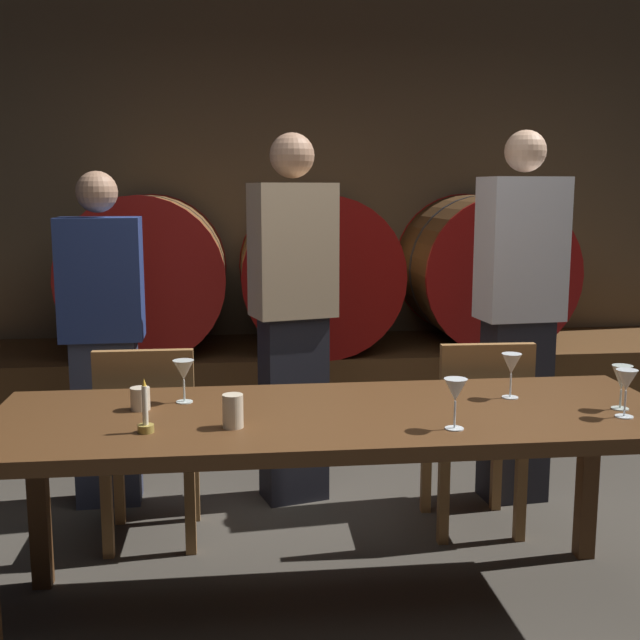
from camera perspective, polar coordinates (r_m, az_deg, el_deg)
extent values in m
cube|color=brown|center=(5.46, -0.78, 9.00)|extent=(5.96, 0.24, 2.95)
cube|color=brown|center=(5.07, -0.12, -4.81)|extent=(5.37, 0.90, 0.54)
cylinder|color=brown|center=(4.93, -12.34, 3.30)|extent=(0.94, 0.84, 0.94)
cylinder|color=#B21C16|center=(4.50, -12.89, 2.71)|extent=(0.95, 0.03, 0.95)
cylinder|color=#B21C16|center=(5.36, -11.88, 3.80)|extent=(0.95, 0.03, 0.95)
cylinder|color=#2D2D33|center=(4.93, -12.34, 3.30)|extent=(0.94, 0.04, 0.94)
cylinder|color=brown|center=(4.93, -0.25, 3.53)|extent=(0.94, 0.84, 0.94)
cylinder|color=maroon|center=(4.50, 0.36, 2.96)|extent=(0.95, 0.03, 0.95)
cylinder|color=maroon|center=(5.37, -0.76, 4.01)|extent=(0.95, 0.03, 0.95)
cylinder|color=#2D2D33|center=(4.93, -0.25, 3.53)|extent=(0.94, 0.04, 0.94)
cylinder|color=#513319|center=(5.16, 11.59, 3.60)|extent=(0.94, 0.84, 0.94)
cylinder|color=#9E1411|center=(4.75, 13.22, 3.04)|extent=(0.95, 0.03, 0.95)
cylinder|color=#9E1411|center=(5.57, 10.21, 4.06)|extent=(0.95, 0.03, 0.95)
cylinder|color=#2D2D33|center=(5.16, 11.59, 3.60)|extent=(0.94, 0.04, 0.94)
cube|color=#4C2D16|center=(2.75, 1.14, -7.12)|extent=(2.35, 0.81, 0.05)
cube|color=#4C2D16|center=(3.26, -19.66, -12.04)|extent=(0.07, 0.07, 0.71)
cube|color=#4C2D16|center=(3.49, 18.75, -10.55)|extent=(0.07, 0.07, 0.71)
cube|color=olive|center=(3.52, -12.09, -8.58)|extent=(0.40, 0.40, 0.04)
cube|color=olive|center=(3.29, -12.56, -5.73)|extent=(0.40, 0.04, 0.42)
cube|color=olive|center=(3.75, -9.06, -11.11)|extent=(0.04, 0.04, 0.42)
cube|color=olive|center=(3.78, -14.31, -11.09)|extent=(0.04, 0.04, 0.42)
cube|color=olive|center=(3.43, -9.36, -13.10)|extent=(0.04, 0.04, 0.42)
cube|color=olive|center=(3.47, -15.12, -13.05)|extent=(0.04, 0.04, 0.42)
cube|color=olive|center=(3.64, 10.98, -7.97)|extent=(0.41, 0.41, 0.04)
cube|color=olive|center=(3.41, 11.93, -5.17)|extent=(0.40, 0.05, 0.42)
cube|color=olive|center=(3.91, 12.61, -10.32)|extent=(0.05, 0.05, 0.42)
cube|color=olive|center=(3.83, 7.67, -10.63)|extent=(0.05, 0.05, 0.42)
cube|color=olive|center=(3.61, 14.27, -12.09)|extent=(0.05, 0.05, 0.42)
cube|color=olive|center=(3.52, 8.90, -12.50)|extent=(0.05, 0.05, 0.42)
cube|color=#33384C|center=(3.99, -15.10, -7.07)|extent=(0.31, 0.21, 0.81)
cube|color=navy|center=(3.85, -15.54, 2.88)|extent=(0.39, 0.25, 0.57)
sphere|color=tan|center=(3.83, -15.81, 8.89)|extent=(0.19, 0.19, 0.19)
cube|color=black|center=(3.89, -1.93, -6.37)|extent=(0.34, 0.27, 0.92)
cube|color=tan|center=(3.75, -1.99, 5.05)|extent=(0.43, 0.33, 0.63)
sphere|color=tan|center=(3.74, -2.03, 11.78)|extent=(0.21, 0.21, 0.21)
cube|color=black|center=(4.00, 13.87, -6.31)|extent=(0.32, 0.23, 0.90)
cube|color=silver|center=(3.87, 14.34, 4.99)|extent=(0.40, 0.27, 0.67)
sphere|color=#D8A884|center=(3.86, 14.62, 11.72)|extent=(0.19, 0.19, 0.19)
cylinder|color=olive|center=(2.57, -12.46, -7.66)|extent=(0.05, 0.05, 0.02)
cylinder|color=#EDE5CC|center=(2.55, -12.52, -6.04)|extent=(0.02, 0.02, 0.13)
cone|color=yellow|center=(2.53, -12.58, -4.41)|extent=(0.01, 0.01, 0.02)
cylinder|color=silver|center=(2.89, -9.76, -5.84)|extent=(0.06, 0.06, 0.00)
cylinder|color=silver|center=(2.88, -9.78, -5.04)|extent=(0.01, 0.01, 0.08)
cone|color=silver|center=(2.86, -9.82, -3.58)|extent=(0.08, 0.08, 0.07)
cylinder|color=white|center=(2.58, 9.67, -7.72)|extent=(0.06, 0.06, 0.00)
cylinder|color=white|center=(2.57, 9.70, -6.74)|extent=(0.01, 0.01, 0.09)
cone|color=white|center=(2.55, 9.75, -4.99)|extent=(0.08, 0.08, 0.07)
cylinder|color=white|center=(2.99, 13.56, -5.44)|extent=(0.06, 0.06, 0.00)
cylinder|color=white|center=(2.98, 13.59, -4.61)|extent=(0.01, 0.01, 0.09)
cone|color=white|center=(2.96, 13.65, -3.09)|extent=(0.07, 0.07, 0.08)
cylinder|color=white|center=(2.86, 21.10, -6.52)|extent=(0.06, 0.06, 0.00)
cylinder|color=white|center=(2.85, 21.15, -5.63)|extent=(0.01, 0.01, 0.09)
cone|color=white|center=(2.83, 21.25, -4.07)|extent=(0.07, 0.07, 0.07)
cylinder|color=silver|center=(2.96, 20.84, -5.99)|extent=(0.06, 0.06, 0.00)
cylinder|color=silver|center=(2.95, 20.88, -5.33)|extent=(0.01, 0.01, 0.07)
cone|color=silver|center=(2.93, 20.96, -3.90)|extent=(0.07, 0.07, 0.09)
cylinder|color=beige|center=(2.82, -12.85, -5.56)|extent=(0.07, 0.07, 0.08)
cylinder|color=beige|center=(2.56, -6.31, -6.54)|extent=(0.07, 0.07, 0.11)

